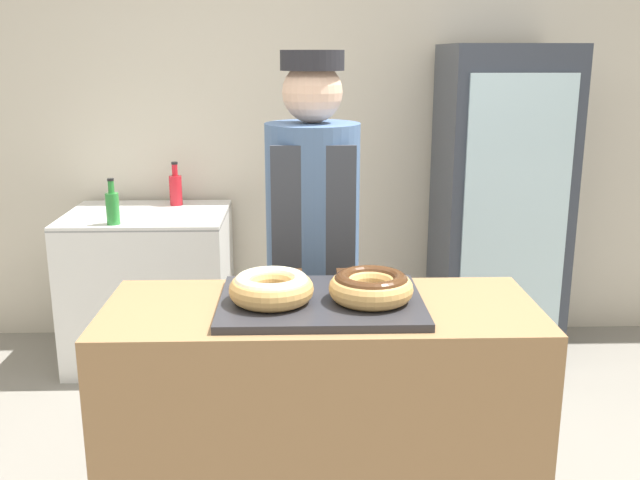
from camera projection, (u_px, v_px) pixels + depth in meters
name	position (u px, v px, depth m)	size (l,w,h in m)	color
wall_back	(310.00, 109.00, 4.11)	(8.00, 0.06, 2.70)	beige
display_counter	(321.00, 442.00, 2.28)	(1.32, 0.53, 0.92)	#997047
serving_tray	(321.00, 302.00, 2.16)	(0.61, 0.46, 0.02)	#2D2D33
donut_light_glaze	(271.00, 287.00, 2.11)	(0.25, 0.25, 0.08)	tan
donut_chocolate_glaze	(371.00, 286.00, 2.12)	(0.25, 0.25, 0.08)	tan
brownie_back_left	(289.00, 277.00, 2.31)	(0.08, 0.08, 0.03)	#382111
brownie_back_right	(350.00, 276.00, 2.31)	(0.08, 0.08, 0.03)	#382111
baker_person	(313.00, 262.00, 2.72)	(0.35, 0.35, 1.68)	#4C4C51
beverage_fridge	(498.00, 207.00, 3.87)	(0.64, 0.63, 1.71)	#333842
chest_freezer	(151.00, 286.00, 3.94)	(0.86, 0.68, 0.83)	white
bottle_red	(176.00, 189.00, 4.00)	(0.07, 0.07, 0.24)	red
bottle_green	(113.00, 207.00, 3.55)	(0.07, 0.07, 0.23)	#2D8C38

